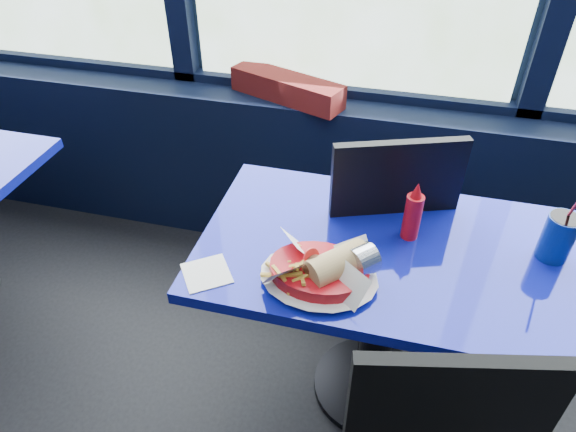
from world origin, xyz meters
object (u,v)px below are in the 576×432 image
(soda_cup, at_px, (558,236))
(planter_box, at_px, (287,88))
(chair_near_back, at_px, (402,228))
(food_basket, at_px, (321,270))
(ketchup_bottle, at_px, (413,214))
(near_table, at_px, (385,289))

(soda_cup, bearing_deg, planter_box, 143.57)
(soda_cup, bearing_deg, chair_near_back, 152.44)
(food_basket, distance_m, soda_cup, 0.72)
(planter_box, bearing_deg, ketchup_bottle, -31.05)
(near_table, relative_size, chair_near_back, 1.18)
(near_table, height_order, planter_box, planter_box)
(planter_box, bearing_deg, near_table, -35.66)
(chair_near_back, xyz_separation_m, ketchup_bottle, (0.02, -0.24, 0.26))
(food_basket, distance_m, ketchup_bottle, 0.36)
(chair_near_back, bearing_deg, planter_box, -62.42)
(planter_box, height_order, soda_cup, soda_cup)
(chair_near_back, distance_m, food_basket, 0.59)
(chair_near_back, xyz_separation_m, soda_cup, (0.44, -0.23, 0.24))
(ketchup_bottle, bearing_deg, soda_cup, 1.62)
(near_table, height_order, soda_cup, soda_cup)
(chair_near_back, bearing_deg, ketchup_bottle, 73.64)
(near_table, relative_size, food_basket, 3.23)
(near_table, distance_m, planter_box, 1.05)
(chair_near_back, relative_size, ketchup_bottle, 4.95)
(near_table, height_order, ketchup_bottle, ketchup_bottle)
(food_basket, bearing_deg, soda_cup, 1.19)
(near_table, distance_m, ketchup_bottle, 0.29)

